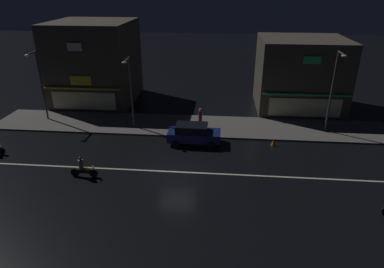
% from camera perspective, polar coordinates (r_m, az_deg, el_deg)
% --- Properties ---
extents(ground_plane, '(140.00, 140.00, 0.00)m').
position_cam_1_polar(ground_plane, '(23.83, -2.57, -6.47)').
color(ground_plane, black).
extents(lane_divider_stripe, '(34.45, 0.16, 0.01)m').
position_cam_1_polar(lane_divider_stripe, '(23.83, -2.57, -6.45)').
color(lane_divider_stripe, beige).
rests_on(lane_divider_stripe, ground).
extents(sidewalk_far, '(36.26, 4.96, 0.14)m').
position_cam_1_polar(sidewalk_far, '(31.14, -0.57, 1.46)').
color(sidewalk_far, '#5B5954').
rests_on(sidewalk_far, ground).
extents(storefront_left_block, '(8.47, 7.84, 7.18)m').
position_cam_1_polar(storefront_left_block, '(36.76, 17.84, 9.70)').
color(storefront_left_block, '#4C443A').
rests_on(storefront_left_block, ground).
extents(storefront_center_block, '(8.19, 8.66, 8.56)m').
position_cam_1_polar(storefront_center_block, '(38.67, -16.13, 11.65)').
color(storefront_center_block, '#4C443A').
rests_on(storefront_center_block, ground).
extents(streetlamp_west, '(0.44, 1.64, 6.54)m').
position_cam_1_polar(streetlamp_west, '(34.08, -24.52, 8.35)').
color(streetlamp_west, '#47494C').
rests_on(streetlamp_west, sidewalk_far).
extents(streetlamp_mid, '(0.44, 1.64, 6.36)m').
position_cam_1_polar(streetlamp_mid, '(29.70, -10.45, 7.84)').
color(streetlamp_mid, '#47494C').
rests_on(streetlamp_mid, sidewalk_far).
extents(streetlamp_east, '(0.44, 1.64, 7.08)m').
position_cam_1_polar(streetlamp_east, '(30.59, 22.93, 7.53)').
color(streetlamp_east, '#47494C').
rests_on(streetlamp_east, sidewalk_far).
extents(pedestrian_on_sidewalk, '(0.33, 0.33, 1.98)m').
position_cam_1_polar(pedestrian_on_sidewalk, '(29.86, 1.42, 2.51)').
color(pedestrian_on_sidewalk, brown).
rests_on(pedestrian_on_sidewalk, sidewalk_far).
extents(parked_car_near_kerb, '(4.30, 1.98, 1.67)m').
position_cam_1_polar(parked_car_near_kerb, '(27.53, 0.26, 0.07)').
color(parked_car_near_kerb, navy).
rests_on(parked_car_near_kerb, ground).
extents(motorcycle_opposite_lane, '(1.90, 0.60, 1.52)m').
position_cam_1_polar(motorcycle_opposite_lane, '(24.13, -18.05, -5.62)').
color(motorcycle_opposite_lane, black).
rests_on(motorcycle_opposite_lane, ground).
extents(traffic_cone, '(0.36, 0.36, 0.55)m').
position_cam_1_polar(traffic_cone, '(28.19, 13.66, -1.39)').
color(traffic_cone, orange).
rests_on(traffic_cone, ground).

